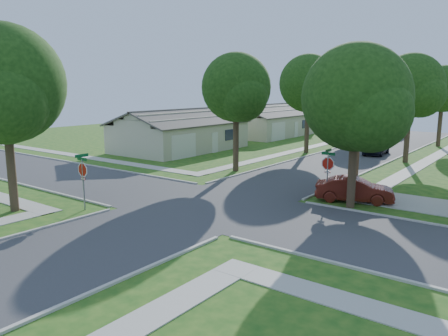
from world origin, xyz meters
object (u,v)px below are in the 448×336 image
Objects in this scene: tree_sw_corner at (5,89)px; tree_ne_corner at (357,103)px; tree_w_far at (357,95)px; stop_sign_ne at (328,166)px; stop_sign_sw at (83,172)px; tree_e_far at (443,91)px; tree_e_near at (360,99)px; tree_w_mid at (309,86)px; house_nw_near at (180,135)px; car_curb_east at (376,147)px; tree_w_near at (237,91)px; car_driveway at (354,189)px; tree_e_mid at (412,89)px; house_nw_far at (267,124)px; car_curb_west at (392,135)px.

tree_ne_corner is at bearing 39.07° from tree_sw_corner.
tree_w_far is 41.10m from tree_sw_corner.
stop_sign_sw is at bearing -135.00° from stop_sign_ne.
tree_w_far is (-9.40, -0.00, -0.47)m from tree_e_far.
tree_ne_corner reaches higher than tree_e_near.
tree_w_mid reaches higher than tree_ne_corner.
tree_w_far is 22.49m from house_nw_near.
stop_sign_ne is 19.68m from car_curb_east.
tree_w_near reaches higher than car_driveway.
stop_sign_sw is at bearing -110.20° from tree_e_mid.
tree_e_mid reaches higher than house_nw_far.
tree_e_mid is (0.06, 16.31, 4.22)m from stop_sign_ne.
tree_e_far is 2.05× the size of car_driveway.
tree_w_far is 31.77m from tree_ne_corner.
tree_e_mid is at bearing 89.80° from stop_sign_ne.
car_driveway is at bearing 108.91° from car_curb_west.
tree_e_far reaches higher than car_curb_west.
stop_sign_sw is 0.70× the size of car_driveway.
house_nw_far is at bearing 128.81° from tree_ne_corner.
car_curb_east is at bearing 74.44° from tree_sw_corner.
car_curb_west is at bearing 102.84° from tree_ne_corner.
stop_sign_sw is at bearing 39.97° from tree_sw_corner.
tree_w_near is (0.06, 13.71, 4.08)m from stop_sign_sw.
tree_e_far is at bearing 0.00° from tree_w_far.
tree_w_mid is at bearing 14.39° from car_driveway.
tree_w_mid is 20.10m from tree_ne_corner.
car_driveway is (21.99, -9.50, -0.81)m from house_nw_near.
tree_e_far is 8.69m from car_curb_west.
tree_w_far is (-0.01, 25.00, -0.61)m from tree_w_near.
tree_e_mid is (9.46, 25.71, 4.22)m from stop_sign_sw.
tree_e_far is at bearing 90.00° from tree_e_near.
tree_sw_corner reaches higher than stop_sign_sw.
stop_sign_sw is at bearing -124.59° from tree_e_near.
car_curb_west is (-5.90, 32.69, -1.40)m from stop_sign_ne.
tree_w_far is at bearing 90.01° from tree_w_near.
tree_w_far is 30.81m from car_driveway.
car_curb_east is (-3.56, 3.02, -5.49)m from tree_e_mid.
tree_sw_corner is 45.17m from car_curb_west.
stop_sign_sw is 0.37× the size of tree_w_far.
tree_sw_corner is at bearing -113.53° from tree_e_mid.
house_nw_near is (-8.56, 21.99, -4.75)m from tree_sw_corner.
tree_e_far reaches higher than tree_e_near.
tree_w_mid reaches higher than car_driveway.
car_curb_east is (5.84, 15.02, -5.35)m from tree_w_near.
car_curb_west is at bearing 85.25° from stop_sign_sw.
tree_w_near is 0.66× the size of house_nw_far.
tree_e_near is 0.96× the size of tree_ne_corner.
tree_e_near is at bearing 108.03° from car_curb_west.
tree_e_mid reaches higher than tree_w_near.
house_nw_near reaches higher than car_driveway.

